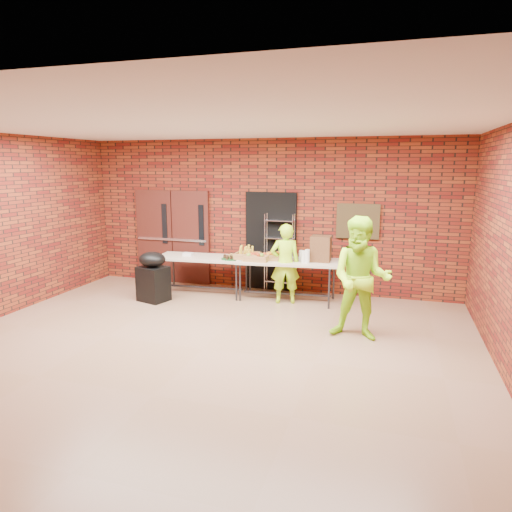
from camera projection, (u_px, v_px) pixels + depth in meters
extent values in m
cube|color=#8A674A|center=(203.00, 350.00, 6.70)|extent=(8.00, 7.00, 0.04)
cube|color=silver|center=(197.00, 121.00, 6.07)|extent=(8.00, 7.00, 0.04)
cube|color=maroon|center=(267.00, 215.00, 9.69)|extent=(8.00, 0.04, 3.20)
cube|color=#3F1812|center=(155.00, 236.00, 10.47)|extent=(0.88, 0.08, 2.10)
cube|color=#3F1812|center=(191.00, 238.00, 10.22)|extent=(0.88, 0.08, 2.10)
cube|color=black|center=(164.00, 224.00, 10.29)|extent=(0.12, 0.02, 0.90)
cube|color=black|center=(201.00, 225.00, 10.03)|extent=(0.12, 0.02, 0.90)
cube|color=silver|center=(172.00, 240.00, 10.30)|extent=(1.70, 0.04, 0.05)
cube|color=black|center=(271.00, 242.00, 9.71)|extent=(1.10, 0.06, 2.10)
cube|color=#42331A|center=(358.00, 221.00, 9.09)|extent=(0.85, 0.04, 0.70)
cube|color=#BCAC8F|center=(203.00, 258.00, 9.47)|extent=(1.96, 0.93, 0.04)
cube|color=#2D2C31|center=(203.00, 287.00, 9.60)|extent=(1.69, 0.16, 0.03)
cylinder|color=#2D2C31|center=(174.00, 270.00, 10.09)|extent=(0.04, 0.04, 0.74)
cylinder|color=#2D2C31|center=(246.00, 275.00, 9.61)|extent=(0.04, 0.04, 0.74)
cylinder|color=#2D2C31|center=(160.00, 277.00, 9.49)|extent=(0.04, 0.04, 0.74)
cylinder|color=#2D2C31|center=(236.00, 283.00, 9.01)|extent=(0.04, 0.04, 0.74)
cube|color=#BCAC8F|center=(287.00, 261.00, 8.97)|extent=(2.04, 1.00, 0.04)
cube|color=#2D2C31|center=(287.00, 294.00, 9.10)|extent=(1.75, 0.21, 0.03)
cylinder|color=#2D2C31|center=(250.00, 275.00, 9.61)|extent=(0.04, 0.04, 0.77)
cylinder|color=#2D2C31|center=(334.00, 281.00, 9.11)|extent=(0.04, 0.04, 0.77)
cylinder|color=#2D2C31|center=(240.00, 282.00, 8.99)|extent=(0.04, 0.04, 0.77)
cylinder|color=#2D2C31|center=(329.00, 289.00, 8.49)|extent=(0.04, 0.04, 0.77)
cube|color=#A87444|center=(248.00, 257.00, 9.12)|extent=(0.48, 0.38, 0.08)
cube|color=#A87444|center=(276.00, 258.00, 9.04)|extent=(0.47, 0.37, 0.07)
cube|color=#A87444|center=(257.00, 259.00, 8.93)|extent=(0.48, 0.37, 0.07)
cylinder|color=#165422|center=(231.00, 259.00, 9.22)|extent=(0.40, 0.40, 0.02)
cube|color=silver|center=(188.00, 254.00, 9.54)|extent=(0.20, 0.13, 0.07)
cube|color=brown|center=(321.00, 249.00, 8.83)|extent=(0.38, 0.34, 0.50)
cylinder|color=silver|center=(304.00, 257.00, 8.69)|extent=(0.08, 0.08, 0.24)
cylinder|color=silver|center=(307.00, 256.00, 8.68)|extent=(0.09, 0.09, 0.26)
cylinder|color=silver|center=(301.00, 256.00, 8.88)|extent=(0.07, 0.07, 0.21)
cube|color=black|center=(153.00, 284.00, 9.02)|extent=(0.65, 0.58, 0.69)
ellipsoid|color=black|center=(152.00, 259.00, 8.92)|extent=(0.64, 0.59, 0.30)
imported|color=#AEF81B|center=(285.00, 264.00, 8.80)|extent=(0.66, 0.53, 1.56)
imported|color=#AEF81B|center=(361.00, 279.00, 6.93)|extent=(0.98, 0.79, 1.90)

